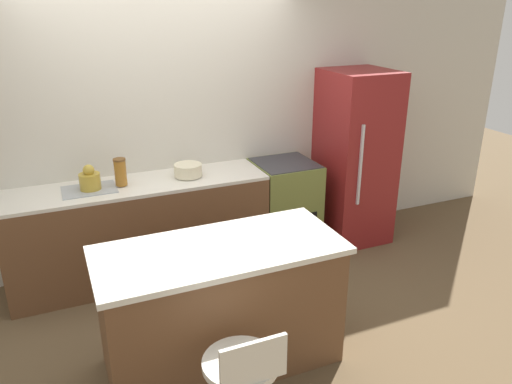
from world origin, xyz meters
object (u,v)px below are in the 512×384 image
(kettle, at_px, (90,179))
(mixing_bowl, at_px, (188,170))
(oven_range, at_px, (284,206))
(refrigerator, at_px, (355,158))

(kettle, bearing_deg, mixing_bowl, 0.00)
(oven_range, distance_m, refrigerator, 0.89)
(oven_range, relative_size, kettle, 4.26)
(refrigerator, height_order, kettle, refrigerator)
(oven_range, relative_size, refrigerator, 0.52)
(refrigerator, relative_size, kettle, 8.21)
(kettle, relative_size, mixing_bowl, 0.86)
(oven_range, height_order, kettle, kettle)
(refrigerator, bearing_deg, oven_range, 176.63)
(oven_range, height_order, mixing_bowl, mixing_bowl)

